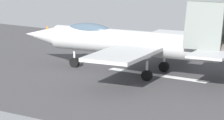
# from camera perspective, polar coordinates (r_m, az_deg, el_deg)

# --- Properties ---
(ground_plane) EXTENTS (400.00, 400.00, 0.00)m
(ground_plane) POSITION_cam_1_polar(r_m,az_deg,el_deg) (44.93, 3.60, -1.34)
(ground_plane) COLOR slate
(runway_strip) EXTENTS (240.00, 26.00, 0.02)m
(runway_strip) POSITION_cam_1_polar(r_m,az_deg,el_deg) (44.92, 3.62, -1.33)
(runway_strip) COLOR #3F3E3F
(runway_strip) RESTS_ON ground
(fighter_jet) EXTENTS (17.49, 13.81, 5.56)m
(fighter_jet) POSITION_cam_1_polar(r_m,az_deg,el_deg) (44.64, 2.03, 1.69)
(fighter_jet) COLOR #AFB0AF
(fighter_jet) RESTS_ON ground
(marker_cone_mid) EXTENTS (0.44, 0.44, 0.55)m
(marker_cone_mid) POSITION_cam_1_polar(r_m,az_deg,el_deg) (59.75, 1.53, 2.17)
(marker_cone_mid) COLOR orange
(marker_cone_mid) RESTS_ON ground
(marker_cone_far) EXTENTS (0.44, 0.44, 0.55)m
(marker_cone_far) POSITION_cam_1_polar(r_m,az_deg,el_deg) (65.59, -5.97, 2.95)
(marker_cone_far) COLOR orange
(marker_cone_far) RESTS_ON ground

